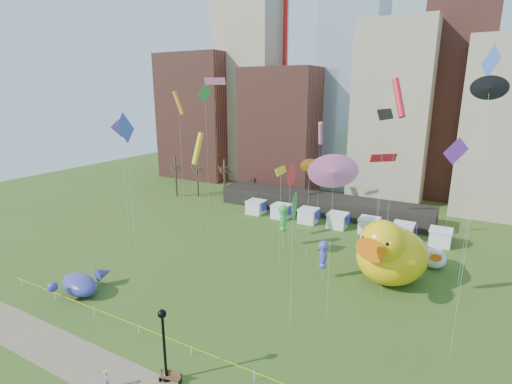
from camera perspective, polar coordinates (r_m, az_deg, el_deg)
The scene contains 33 objects.
ground at distance 35.17m, azimuth -9.53°, elevation -22.75°, with size 160.00×160.00×0.00m, color #30571B.
skyline at distance 83.91m, azimuth 18.92°, elevation 14.11°, with size 101.00×23.00×68.00m.
pavilion at distance 69.92m, azimuth 9.58°, elevation -1.80°, with size 38.00×6.00×3.20m, color black.
vendor_tents at distance 63.15m, azimuth 11.99°, elevation -4.21°, with size 33.24×2.80×2.40m.
bare_trees at distance 80.35m, azimuth -8.53°, elevation 2.19°, with size 8.44×6.44×8.50m.
caution_tape at distance 34.76m, azimuth -9.58°, elevation -21.86°, with size 50.00×0.06×0.90m.
big_duck at distance 46.21m, azimuth 19.21°, elevation -8.51°, with size 9.59×11.29×8.03m.
small_duck at distance 52.96m, azimuth 24.91°, elevation -8.76°, with size 3.39×4.19×3.05m.
seahorse_green at distance 53.47m, azimuth 4.03°, elevation -3.60°, with size 1.64×1.87×6.11m.
seahorse_purple at distance 45.29m, azimuth 9.91°, elevation -8.83°, with size 1.37×1.61×4.80m.
whale_inflatable at distance 46.84m, azimuth -24.49°, elevation -12.24°, with size 5.81×6.91×2.37m.
park_bench at distance 32.79m, azimuth -12.53°, elevation -25.10°, with size 1.74×0.92×0.85m.
lamppost at distance 30.96m, azimuth -13.52°, elevation -20.20°, with size 0.64×0.64×6.17m.
woman at distance 33.27m, azimuth -21.30°, elevation -24.60°, with size 0.52×0.34×1.42m, color white.
toddler at distance 33.02m, azimuth -13.23°, elevation -24.98°, with size 0.26×0.19×0.76m, color white.
kite_0 at distance 54.95m, azimuth 18.36°, elevation 4.79°, with size 3.21×2.86×13.10m.
kite_1 at distance 53.30m, azimuth 9.53°, elevation 8.54°, with size 0.97×1.94×17.32m.
kite_2 at distance 46.76m, azimuth 18.63°, elevation 10.76°, with size 1.22×4.00×19.33m.
kite_3 at distance 64.96m, azimuth -7.54°, elevation 14.03°, with size 0.19×3.24×22.57m.
kite_4 at distance 45.17m, azimuth 3.70°, elevation 3.09°, with size 0.61×2.83×12.68m.
kite_5 at distance 41.41m, azimuth 31.34°, elevation 15.41°, with size 1.46×2.48×25.26m.
kite_6 at distance 48.74m, azimuth 7.94°, elevation 3.91°, with size 1.25×1.32×13.08m.
kite_7 at distance 53.61m, azimuth 27.50°, elevation 5.24°, with size 2.73×2.12×15.82m.
kite_8 at distance 52.19m, azimuth 5.09°, elevation 2.54°, with size 0.92×3.12×11.85m.
kite_9 at distance 33.53m, azimuth 11.46°, elevation 2.98°, with size 2.71×1.94×16.13m.
kite_10 at distance 31.70m, azimuth 31.33°, elevation 12.87°, with size 1.66×0.61×22.34m.
kite_11 at distance 33.10m, azimuth 5.48°, elevation -2.06°, with size 0.91×2.30×12.93m.
kite_12 at distance 51.92m, azimuth -8.63°, elevation 6.36°, with size 0.85×2.52×15.98m.
kite_13 at distance 43.97m, azimuth -18.79°, elevation 8.67°, with size 0.84×3.27×19.13m.
kite_14 at distance 61.25m, azimuth -11.40°, elevation 12.74°, with size 2.19×0.82×21.29m.
kite_15 at distance 51.63m, azimuth -19.48°, elevation 8.33°, with size 1.60×1.56×17.83m.
kite_16 at distance 39.93m, azimuth 20.38°, elevation 12.89°, with size 1.99×2.03×22.52m.
kite_17 at distance 62.99m, azimuth -6.11°, elevation 15.86°, with size 3.39×1.42×23.26m.
Camera 1 is at (18.08, -21.34, 21.32)m, focal length 27.00 mm.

